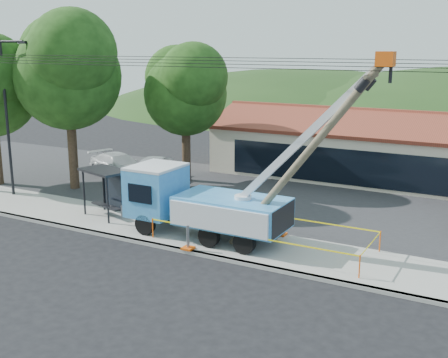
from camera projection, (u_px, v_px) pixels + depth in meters
ground at (160, 270)px, 22.30m from camera, size 120.00×120.00×0.00m
curb at (189, 252)px, 24.08m from camera, size 60.00×0.25×0.15m
sidewalk at (211, 239)px, 25.70m from camera, size 60.00×4.00×0.15m
parking_lot at (279, 198)px, 32.53m from camera, size 60.00×12.00×0.10m
strip_mall at (384, 151)px, 37.04m from camera, size 22.50×8.53×4.67m
streetlight at (8, 107)px, 31.76m from camera, size 2.13×0.22×9.00m
tree_west_near at (67, 66)px, 32.97m from camera, size 7.56×6.72×10.80m
tree_lot at (185, 86)px, 35.21m from camera, size 6.30×5.60×8.94m
hill_west at (303, 111)px, 76.23m from camera, size 78.40×56.00×28.00m
utility_truck at (202, 201)px, 25.49m from camera, size 11.91×4.11×8.34m
leaning_pole at (308, 152)px, 22.28m from camera, size 6.46×1.76×8.27m
bus_shelter at (108, 182)px, 28.53m from camera, size 2.88×2.21×2.46m
caution_tape at (262, 229)px, 24.59m from camera, size 9.57×3.22×0.93m
car_silver at (151, 183)px, 36.22m from camera, size 3.05×5.14×1.64m
car_white at (120, 178)px, 37.69m from camera, size 5.70×3.82×1.53m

